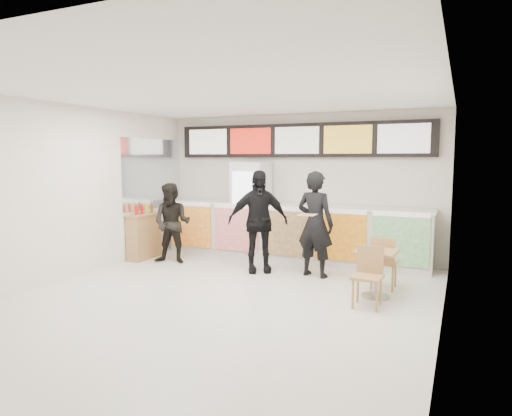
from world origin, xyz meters
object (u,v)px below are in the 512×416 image
Objects in this scene: service_counter at (292,232)px; cafe_table at (376,265)px; customer_left at (172,223)px; customer_main at (315,224)px; customer_mid at (258,221)px; drinks_fridge at (251,209)px; condiment_ledge at (144,236)px.

service_counter is 3.77× the size of cafe_table.
service_counter is 2.43m from customer_left.
customer_main is 1.00× the size of customer_mid.
customer_main is at bearing -9.96° from customer_left.
customer_mid is (-0.21, -1.23, 0.36)m from service_counter.
drinks_fridge reaches higher than customer_main.
drinks_fridge is at bearing 88.30° from customer_mid.
drinks_fridge is 1.45m from customer_mid.
customer_left is 4.15m from cafe_table.
cafe_table is at bearing -49.12° from customer_mid.
customer_left is at bearing -7.34° from condiment_ledge.
cafe_table is 4.92m from condiment_ledge.
cafe_table is at bearing -22.18° from customer_left.
cafe_table is at bearing -8.55° from condiment_ledge.
drinks_fridge reaches higher than customer_left.
drinks_fridge is 1.73m from customer_left.
customer_main is at bearing -26.03° from customer_mid.
cafe_table is at bearing -33.14° from drinks_fridge.
customer_mid is 2.65m from condiment_ledge.
condiment_ledge reaches higher than cafe_table.
service_counter is at bearing 48.59° from customer_mid.
service_counter is 4.98× the size of condiment_ledge.
cafe_table is (2.98, -1.95, -0.50)m from drinks_fridge.
service_counter is 3.07m from condiment_ledge.
customer_mid reaches higher than customer_left.
condiment_ledge is at bearing -156.97° from service_counter.
drinks_fridge is 1.07× the size of customer_mid.
condiment_ledge is (-4.87, 0.73, -0.02)m from cafe_table.
customer_main reaches higher than service_counter.
cafe_table is (1.20, -0.81, -0.44)m from customer_main.
service_counter is at bearing 23.03° from condiment_ledge.
customer_mid is at bearing -11.38° from customer_left.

